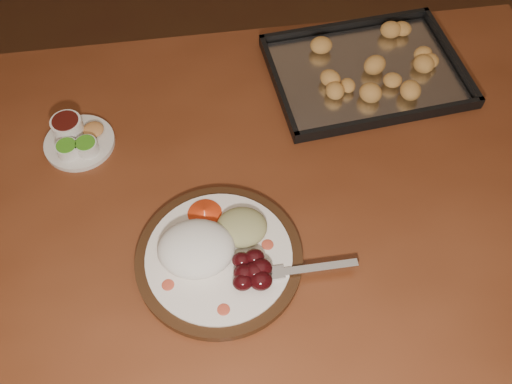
{
  "coord_description": "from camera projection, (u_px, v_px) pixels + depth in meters",
  "views": [
    {
      "loc": [
        -0.13,
        -0.39,
        1.67
      ],
      "look_at": [
        -0.11,
        0.21,
        0.77
      ],
      "focal_mm": 40.0,
      "sensor_mm": 36.0,
      "label": 1
    }
  ],
  "objects": [
    {
      "name": "dining_table",
      "position": [
        233.0,
        214.0,
        1.19
      ],
      "size": [
        1.58,
        1.05,
        0.75
      ],
      "rotation": [
        0.0,
        0.0,
        0.1
      ],
      "color": "brown",
      "rests_on": "ground"
    },
    {
      "name": "baking_tray",
      "position": [
        366.0,
        70.0,
        1.27
      ],
      "size": [
        0.47,
        0.38,
        0.04
      ],
      "rotation": [
        0.0,
        0.0,
        0.19
      ],
      "color": "black",
      "rests_on": "dining_table"
    },
    {
      "name": "dinner_plate",
      "position": [
        217.0,
        253.0,
        1.01
      ],
      "size": [
        0.39,
        0.3,
        0.07
      ],
      "rotation": [
        0.0,
        0.0,
        -0.32
      ],
      "color": "#321C0E",
      "rests_on": "dining_table"
    },
    {
      "name": "condiment_saucer",
      "position": [
        76.0,
        138.0,
        1.16
      ],
      "size": [
        0.14,
        0.14,
        0.05
      ],
      "rotation": [
        0.0,
        0.0,
        0.45
      ],
      "color": "silver",
      "rests_on": "dining_table"
    }
  ]
}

